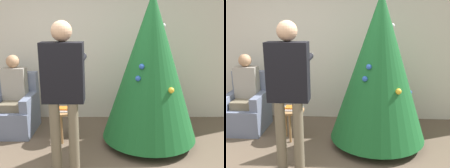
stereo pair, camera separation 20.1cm
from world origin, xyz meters
The scene contains 8 objects.
wall_back centered at (0.00, 2.23, 1.35)m, with size 8.00×0.06×2.70m.
christmas_tree centered at (1.21, 1.22, 1.12)m, with size 1.34×1.34×2.14m.
armchair centered at (-0.86, 1.61, 0.32)m, with size 0.60×0.71×0.92m.
person_seated centered at (-0.86, 1.59, 0.67)m, with size 0.36×0.46×1.23m.
person_standing centered at (0.13, 0.50, 1.07)m, with size 0.48×0.57×1.76m.
side_stool centered at (-0.05, 1.28, 0.38)m, with size 0.38×0.38×0.47m.
laptop centered at (-0.05, 1.28, 0.48)m, with size 0.32×0.21×0.02m.
book centered at (-0.05, 1.28, 0.50)m, with size 0.18×0.14×0.02m.
Camera 2 is at (0.88, -2.34, 1.79)m, focal length 42.00 mm.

